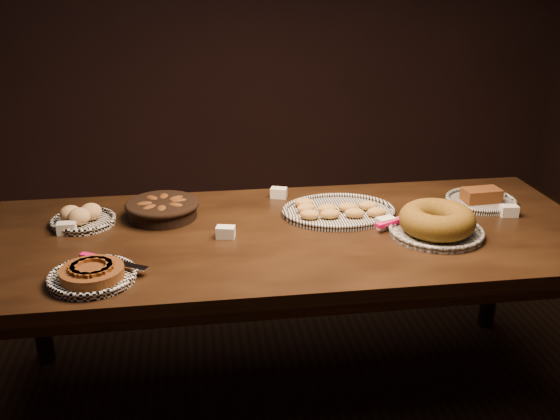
{
  "coord_description": "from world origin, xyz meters",
  "views": [
    {
      "loc": [
        -0.35,
        -2.2,
        1.72
      ],
      "look_at": [
        -0.03,
        0.05,
        0.82
      ],
      "focal_mm": 40.0,
      "sensor_mm": 36.0,
      "label": 1
    }
  ],
  "objects": [
    {
      "name": "croissant_basket",
      "position": [
        -0.49,
        0.21,
        0.79
      ],
      "size": [
        0.34,
        0.34,
        0.08
      ],
      "rotation": [
        0.0,
        0.0,
        -0.28
      ],
      "color": "black",
      "rests_on": "buffet_table"
    },
    {
      "name": "bundt_cake_plate",
      "position": [
        0.55,
        -0.11,
        0.8
      ],
      "size": [
        0.41,
        0.36,
        0.11
      ],
      "rotation": [
        0.0,
        0.0,
        0.12
      ],
      "color": "black",
      "rests_on": "buffet_table"
    },
    {
      "name": "loaf_plate",
      "position": [
        0.87,
        0.18,
        0.77
      ],
      "size": [
        0.3,
        0.3,
        0.07
      ],
      "rotation": [
        0.0,
        0.0,
        0.07
      ],
      "color": "black",
      "rests_on": "buffet_table"
    },
    {
      "name": "tent_cards",
      "position": [
        0.04,
        0.09,
        0.77
      ],
      "size": [
        1.84,
        0.47,
        0.04
      ],
      "color": "white",
      "rests_on": "buffet_table"
    },
    {
      "name": "apple_tart_plate",
      "position": [
        -0.7,
        -0.31,
        0.77
      ],
      "size": [
        0.33,
        0.29,
        0.06
      ],
      "rotation": [
        0.0,
        0.0,
        0.22
      ],
      "color": "white",
      "rests_on": "buffet_table"
    },
    {
      "name": "madeleine_platter",
      "position": [
        0.23,
        0.14,
        0.77
      ],
      "size": [
        0.47,
        0.38,
        0.05
      ],
      "rotation": [
        0.0,
        0.0,
        -0.41
      ],
      "color": "black",
      "rests_on": "buffet_table"
    },
    {
      "name": "ground",
      "position": [
        0.0,
        0.0,
        0.0
      ],
      "size": [
        5.0,
        5.0,
        0.0
      ],
      "primitive_type": "plane",
      "color": "black",
      "rests_on": "ground"
    },
    {
      "name": "bread_roll_plate",
      "position": [
        -0.81,
        0.18,
        0.78
      ],
      "size": [
        0.26,
        0.26,
        0.08
      ],
      "rotation": [
        0.0,
        0.0,
        -0.1
      ],
      "color": "white",
      "rests_on": "buffet_table"
    },
    {
      "name": "buffet_table",
      "position": [
        0.0,
        0.0,
        0.68
      ],
      "size": [
        2.4,
        1.0,
        0.75
      ],
      "color": "black",
      "rests_on": "ground"
    }
  ]
}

